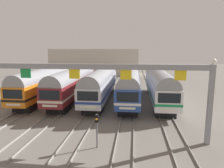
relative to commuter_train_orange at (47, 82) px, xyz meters
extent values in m
plane|color=slate|center=(8.55, 0.00, -2.69)|extent=(160.00, 160.00, 0.00)
cube|color=gray|center=(-0.72, 17.00, -2.61)|extent=(0.07, 70.00, 0.15)
cube|color=gray|center=(0.72, 17.00, -2.61)|extent=(0.07, 70.00, 0.15)
cube|color=gray|center=(3.56, 17.00, -2.61)|extent=(0.07, 70.00, 0.15)
cube|color=gray|center=(4.99, 17.00, -2.61)|extent=(0.07, 70.00, 0.15)
cube|color=gray|center=(7.84, 17.00, -2.61)|extent=(0.07, 70.00, 0.15)
cube|color=gray|center=(9.27, 17.00, -2.61)|extent=(0.07, 70.00, 0.15)
cube|color=gray|center=(12.11, 17.00, -2.61)|extent=(0.07, 70.00, 0.15)
cube|color=gray|center=(13.55, 17.00, -2.61)|extent=(0.07, 70.00, 0.15)
cube|color=gray|center=(16.39, 17.00, -2.61)|extent=(0.07, 70.00, 0.15)
cube|color=gray|center=(17.82, 17.00, -2.61)|extent=(0.07, 70.00, 0.15)
cube|color=orange|center=(0.00, 0.00, -0.46)|extent=(2.85, 18.00, 2.35)
cube|color=black|center=(0.00, 0.00, -0.82)|extent=(2.88, 18.02, 0.28)
cylinder|color=gray|center=(0.00, 0.00, 0.71)|extent=(2.74, 17.64, 2.74)
cube|color=black|center=(0.00, -9.02, 0.01)|extent=(2.28, 0.06, 1.03)
cube|color=silver|center=(0.00, -9.02, -1.21)|extent=(1.71, 0.05, 0.24)
cube|color=black|center=(0.00, -6.30, -2.16)|extent=(2.28, 2.60, 1.05)
cube|color=black|center=(0.00, 6.30, -2.16)|extent=(2.28, 2.60, 1.05)
cube|color=#4C4C51|center=(0.00, 5.04, 2.26)|extent=(1.10, 1.10, 0.20)
cube|color=maroon|center=(4.28, 0.00, -0.46)|extent=(2.85, 18.00, 2.35)
cube|color=beige|center=(4.28, 0.00, -0.82)|extent=(2.88, 18.02, 0.28)
cylinder|color=gray|center=(4.28, 0.00, 0.71)|extent=(2.74, 17.64, 2.74)
cube|color=black|center=(4.28, -9.02, 0.01)|extent=(2.28, 0.06, 1.03)
cube|color=silver|center=(4.28, -9.02, -1.21)|extent=(1.71, 0.05, 0.24)
cube|color=black|center=(4.28, -6.30, -2.16)|extent=(2.28, 2.60, 1.05)
cube|color=black|center=(4.28, 6.30, -2.16)|extent=(2.28, 2.60, 1.05)
cube|color=#4C4C51|center=(4.28, 5.04, 2.26)|extent=(1.10, 1.10, 0.20)
cube|color=silver|center=(8.55, 0.00, -0.46)|extent=(2.85, 18.00, 2.35)
cube|color=navy|center=(8.55, 0.00, -0.82)|extent=(2.88, 18.02, 0.28)
cylinder|color=gray|center=(8.55, 0.00, 0.71)|extent=(2.74, 17.64, 2.74)
cube|color=black|center=(8.55, -9.02, 0.01)|extent=(2.28, 0.06, 1.03)
cube|color=silver|center=(8.55, -9.02, -1.21)|extent=(1.71, 0.05, 0.24)
cube|color=black|center=(8.55, -6.30, -2.16)|extent=(2.28, 2.60, 1.05)
cube|color=black|center=(8.55, 6.30, -2.16)|extent=(2.28, 2.60, 1.05)
cube|color=#4C4C51|center=(8.55, 5.04, 2.26)|extent=(1.10, 1.10, 0.20)
cube|color=#284C9E|center=(12.83, 0.00, -0.46)|extent=(2.85, 18.00, 2.35)
cube|color=white|center=(12.83, 0.00, -0.82)|extent=(2.88, 18.02, 0.28)
cylinder|color=gray|center=(12.83, 0.00, 0.71)|extent=(2.74, 17.64, 2.74)
cube|color=black|center=(12.83, -9.02, 0.01)|extent=(2.28, 0.06, 1.03)
cube|color=silver|center=(12.83, -9.02, -1.21)|extent=(1.71, 0.05, 0.24)
cube|color=black|center=(12.83, -6.30, -2.16)|extent=(2.28, 2.60, 1.05)
cube|color=black|center=(12.83, 6.30, -2.16)|extent=(2.28, 2.60, 1.05)
cube|color=#4C4C51|center=(12.83, 5.04, 2.26)|extent=(1.10, 1.10, 0.20)
cube|color=white|center=(17.11, 0.00, -0.46)|extent=(2.85, 18.00, 2.35)
cube|color=#198C4C|center=(17.11, 0.00, -0.82)|extent=(2.88, 18.02, 0.28)
cylinder|color=gray|center=(17.11, 0.00, 0.71)|extent=(2.74, 17.64, 2.74)
cube|color=black|center=(17.11, -9.02, 0.01)|extent=(2.28, 0.06, 1.03)
cube|color=silver|center=(17.11, -9.02, -1.21)|extent=(1.71, 0.05, 0.24)
cube|color=black|center=(17.11, -6.30, -2.16)|extent=(2.28, 2.60, 1.05)
cube|color=black|center=(17.11, 6.30, -2.16)|extent=(2.28, 2.60, 1.05)
cube|color=#4C4C51|center=(17.11, 5.04, 2.26)|extent=(1.10, 1.10, 0.20)
cube|color=gray|center=(19.51, -13.50, 0.56)|extent=(0.36, 0.36, 6.50)
cube|color=gray|center=(8.55, -13.50, 3.56)|extent=(21.91, 0.32, 0.44)
cube|color=#198C3F|center=(4.28, -13.50, 2.94)|extent=(0.90, 0.08, 0.80)
cube|color=yellow|center=(8.55, -13.50, 2.94)|extent=(0.90, 0.08, 0.80)
cube|color=yellow|center=(12.83, -13.50, 2.94)|extent=(0.90, 0.08, 0.80)
cube|color=yellow|center=(17.11, -13.50, 2.94)|extent=(0.90, 0.08, 0.80)
sphere|color=white|center=(19.51, -13.50, 4.06)|extent=(0.44, 0.44, 0.44)
cylinder|color=#59595E|center=(10.69, -15.11, -1.31)|extent=(0.12, 0.12, 2.75)
cube|color=black|center=(10.69, -15.11, -0.29)|extent=(0.28, 0.24, 0.60)
sphere|color=orange|center=(10.69, -15.25, -0.29)|extent=(0.18, 0.18, 0.18)
cube|color=beige|center=(1.36, 33.06, 1.13)|extent=(26.38, 10.00, 7.64)
camera|label=1|loc=(13.51, -29.92, 5.00)|focal=32.79mm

